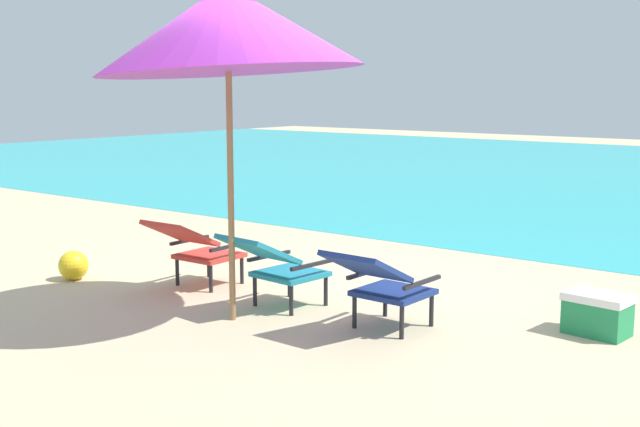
{
  "coord_description": "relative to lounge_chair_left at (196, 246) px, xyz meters",
  "views": [
    {
      "loc": [
        4.36,
        -5.31,
        1.87
      ],
      "look_at": [
        0.0,
        0.3,
        0.75
      ],
      "focal_mm": 45.53,
      "sensor_mm": 36.0,
      "label": 1
    }
  ],
  "objects": [
    {
      "name": "ground_plane",
      "position": [
        1.08,
        4.19,
        -0.4
      ],
      "size": [
        40.0,
        40.0,
        0.0
      ],
      "primitive_type": "plane",
      "color": "#CCB78E"
    },
    {
      "name": "lounge_chair_left",
      "position": [
        0.0,
        0.0,
        0.0
      ],
      "size": [
        0.56,
        0.88,
        0.68
      ],
      "color": "red",
      "rests_on": "ground_plane"
    },
    {
      "name": "lounge_chair_center",
      "position": [
        1.07,
        -0.11,
        0.0
      ],
      "size": [
        0.61,
        0.92,
        0.68
      ],
      "color": "teal",
      "rests_on": "ground_plane"
    },
    {
      "name": "lounge_chair_right",
      "position": [
        2.12,
        -0.09,
        0.0
      ],
      "size": [
        0.56,
        0.89,
        0.68
      ],
      "color": "navy",
      "rests_on": "ground_plane"
    },
    {
      "name": "beach_umbrella_center",
      "position": [
        0.99,
        -0.54,
        1.9
      ],
      "size": [
        2.61,
        2.59,
        2.7
      ],
      "color": "olive",
      "rests_on": "ground_plane"
    },
    {
      "name": "beach_ball",
      "position": [
        -1.19,
        -0.51,
        -0.26
      ],
      "size": [
        0.29,
        0.29,
        0.29
      ],
      "primitive_type": "sphere",
      "color": "yellow",
      "rests_on": "ground_plane"
    },
    {
      "name": "cooler_box",
      "position": [
        3.45,
        0.87,
        -0.24
      ],
      "size": [
        0.5,
        0.36,
        0.32
      ],
      "color": "#1E844C",
      "rests_on": "ground_plane"
    }
  ]
}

